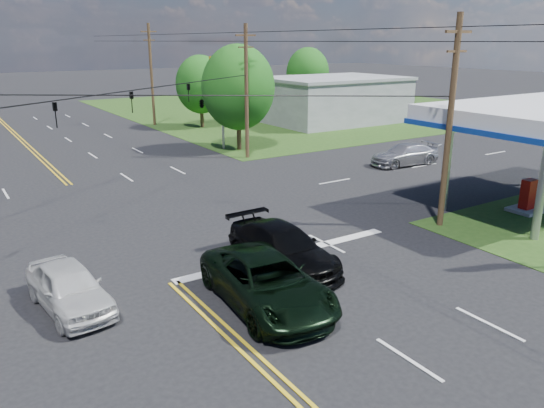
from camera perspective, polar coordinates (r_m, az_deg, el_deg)
ground at (r=26.70m, az=-17.19°, el=-1.82°), size 280.00×280.00×0.00m
grass_ne at (r=70.59m, az=3.46°, el=10.34°), size 46.00×48.00×0.03m
stop_bar at (r=21.76m, az=1.72°, el=-5.36°), size 10.00×0.50×0.02m
retail_ne at (r=57.87m, az=6.56°, el=10.96°), size 14.00×10.00×4.40m
pole_se at (r=25.11m, az=18.58°, el=8.45°), size 1.60×0.28×9.50m
pole_ne at (r=38.91m, az=-2.76°, el=12.10°), size 1.60×0.28×9.50m
pole_right_far at (r=56.11m, az=-12.85°, el=13.51°), size 1.60×0.28×10.00m
span_wire_signals at (r=25.48m, az=-18.39°, el=11.04°), size 26.00×18.00×1.13m
power_lines at (r=23.44m, az=-17.67°, el=17.05°), size 26.04×100.00×0.64m
tree_right_a at (r=42.01m, az=-3.66°, el=12.39°), size 5.70×5.70×8.18m
tree_right_b at (r=53.84m, az=-7.68°, el=12.62°), size 4.94×4.94×7.09m
tree_far_r at (r=68.00m, az=3.86°, el=13.92°), size 5.32×5.32×7.63m
pickup_dkgreen at (r=17.40m, az=-0.54°, el=-8.40°), size 3.26×6.16×1.65m
suv_black at (r=20.18m, az=1.16°, el=-4.73°), size 2.34×5.60×1.62m
pickup_white at (r=18.42m, az=-21.00°, el=-8.37°), size 2.26×4.59×1.51m
sedan_far at (r=38.28m, az=14.07°, el=5.20°), size 5.30×2.61×1.48m
polesign_ne at (r=42.42m, az=-5.42°, el=13.37°), size 2.01×0.27×7.31m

